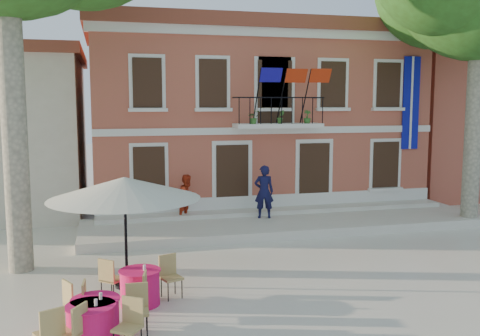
% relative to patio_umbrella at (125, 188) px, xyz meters
% --- Properties ---
extents(ground, '(90.00, 90.00, 0.00)m').
position_rel_patio_umbrella_xyz_m(ground, '(3.68, 0.32, -2.35)').
color(ground, beige).
rests_on(ground, ground).
extents(main_building, '(13.50, 9.59, 7.50)m').
position_rel_patio_umbrella_xyz_m(main_building, '(5.68, 10.30, 1.43)').
color(main_building, '#AD563E').
rests_on(main_building, ground).
extents(neighbor_east, '(9.40, 9.40, 6.40)m').
position_rel_patio_umbrella_xyz_m(neighbor_east, '(17.68, 11.32, 0.86)').
color(neighbor_east, '#AD563E').
rests_on(neighbor_east, ground).
extents(terrace, '(14.00, 3.40, 0.30)m').
position_rel_patio_umbrella_xyz_m(terrace, '(5.68, 4.72, -2.20)').
color(terrace, silver).
rests_on(terrace, ground).
extents(patio_umbrella, '(3.52, 3.52, 2.62)m').
position_rel_patio_umbrella_xyz_m(patio_umbrella, '(0.00, 0.00, 0.00)').
color(patio_umbrella, black).
rests_on(patio_umbrella, ground).
extents(pedestrian_navy, '(0.75, 0.57, 1.86)m').
position_rel_patio_umbrella_xyz_m(pedestrian_navy, '(4.94, 5.13, -1.12)').
color(pedestrian_navy, '#101137').
rests_on(pedestrian_navy, terrace).
extents(pedestrian_orange, '(0.95, 0.94, 1.55)m').
position_rel_patio_umbrella_xyz_m(pedestrian_orange, '(2.34, 5.73, -1.28)').
color(pedestrian_orange, red).
rests_on(pedestrian_orange, terrace).
extents(cafe_table_0, '(1.84, 1.77, 0.95)m').
position_rel_patio_umbrella_xyz_m(cafe_table_0, '(0.23, -1.24, -1.92)').
color(cafe_table_0, '#D01361').
rests_on(cafe_table_0, ground).
extents(cafe_table_1, '(1.66, 1.87, 0.95)m').
position_rel_patio_umbrella_xyz_m(cafe_table_1, '(-0.67, -2.74, -1.92)').
color(cafe_table_1, '#D01361').
rests_on(cafe_table_1, ground).
extents(cafe_table_2, '(1.87, 1.69, 0.95)m').
position_rel_patio_umbrella_xyz_m(cafe_table_2, '(-0.75, -3.05, -1.92)').
color(cafe_table_2, '#D01361').
rests_on(cafe_table_2, ground).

